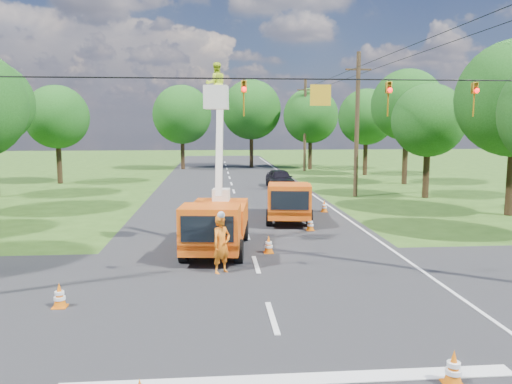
{
  "coord_description": "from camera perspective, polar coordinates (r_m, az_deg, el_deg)",
  "views": [
    {
      "loc": [
        -1.46,
        -12.3,
        4.99
      ],
      "look_at": [
        0.04,
        5.5,
        2.6
      ],
      "focal_mm": 35.0,
      "sensor_mm": 36.0,
      "label": 1
    }
  ],
  "objects": [
    {
      "name": "ground",
      "position": [
        32.72,
        -2.21,
        -1.16
      ],
      "size": [
        140.0,
        140.0,
        0.0
      ],
      "primitive_type": "plane",
      "color": "#2D4D17",
      "rests_on": "ground"
    },
    {
      "name": "road_main",
      "position": [
        32.72,
        -2.21,
        -1.16
      ],
      "size": [
        12.0,
        100.0,
        0.06
      ],
      "primitive_type": "cube",
      "color": "black",
      "rests_on": "ground"
    },
    {
      "name": "road_cross",
      "position": [
        15.22,
        0.98,
        -11.53
      ],
      "size": [
        56.0,
        10.0,
        0.07
      ],
      "primitive_type": "cube",
      "color": "black",
      "rests_on": "ground"
    },
    {
      "name": "stop_bar",
      "position": [
        10.48,
        4.05,
        -20.83
      ],
      "size": [
        9.0,
        0.45,
        0.02
      ],
      "primitive_type": "cube",
      "color": "silver",
      "rests_on": "ground"
    },
    {
      "name": "edge_line",
      "position": [
        33.44,
        7.42,
        -1.02
      ],
      "size": [
        0.12,
        90.0,
        0.02
      ],
      "primitive_type": "cube",
      "color": "silver",
      "rests_on": "ground"
    },
    {
      "name": "bucket_truck",
      "position": [
        19.75,
        -4.58,
        -2.35
      ],
      "size": [
        2.83,
        5.96,
        7.42
      ],
      "rotation": [
        0.0,
        0.0,
        -0.12
      ],
      "color": "#E64810",
      "rests_on": "ground"
    },
    {
      "name": "second_truck",
      "position": [
        26.26,
        3.8,
        -0.9
      ],
      "size": [
        2.88,
        5.92,
        2.13
      ],
      "rotation": [
        0.0,
        0.0,
        -0.14
      ],
      "color": "#E64810",
      "rests_on": "ground"
    },
    {
      "name": "ground_worker",
      "position": [
        16.94,
        -3.97,
        -6.03
      ],
      "size": [
        0.86,
        0.84,
        1.99
      ],
      "primitive_type": "imported",
      "rotation": [
        0.0,
        0.0,
        0.71
      ],
      "color": "orange",
      "rests_on": "ground"
    },
    {
      "name": "distant_car",
      "position": [
        39.98,
        2.76,
        1.54
      ],
      "size": [
        2.16,
        4.6,
        1.52
      ],
      "primitive_type": "imported",
      "rotation": [
        0.0,
        0.0,
        0.08
      ],
      "color": "black",
      "rests_on": "ground"
    },
    {
      "name": "traffic_cone_1",
      "position": [
        10.86,
        21.63,
        -18.21
      ],
      "size": [
        0.38,
        0.38,
        0.71
      ],
      "color": "orange",
      "rests_on": "ground"
    },
    {
      "name": "traffic_cone_2",
      "position": [
        19.61,
        1.45,
        -6.05
      ],
      "size": [
        0.38,
        0.38,
        0.71
      ],
      "color": "orange",
      "rests_on": "ground"
    },
    {
      "name": "traffic_cone_3",
      "position": [
        23.9,
        6.22,
        -3.6
      ],
      "size": [
        0.38,
        0.38,
        0.71
      ],
      "color": "orange",
      "rests_on": "ground"
    },
    {
      "name": "traffic_cone_4",
      "position": [
        14.96,
        -21.54,
        -10.97
      ],
      "size": [
        0.38,
        0.38,
        0.71
      ],
      "color": "orange",
      "rests_on": "ground"
    },
    {
      "name": "traffic_cone_7",
      "position": [
        29.06,
        7.8,
        -1.62
      ],
      "size": [
        0.38,
        0.38,
        0.71
      ],
      "color": "orange",
      "rests_on": "ground"
    },
    {
      "name": "pole_right_mid",
      "position": [
        35.72,
        11.47,
        7.66
      ],
      "size": [
        1.8,
        0.3,
        10.0
      ],
      "color": "#4C3823",
      "rests_on": "ground"
    },
    {
      "name": "pole_right_far",
      "position": [
        55.21,
        5.62,
        7.71
      ],
      "size": [
        1.8,
        0.3,
        10.0
      ],
      "color": "#4C3823",
      "rests_on": "ground"
    },
    {
      "name": "signal_span",
      "position": [
        14.79,
        9.8,
        10.95
      ],
      "size": [
        18.0,
        0.29,
        1.07
      ],
      "color": "black",
      "rests_on": "ground"
    },
    {
      "name": "tree_left_f",
      "position": [
        46.27,
        -21.8,
        7.95
      ],
      "size": [
        5.4,
        5.4,
        8.4
      ],
      "color": "#382616",
      "rests_on": "ground"
    },
    {
      "name": "tree_right_c",
      "position": [
        36.39,
        19.11,
        7.71
      ],
      "size": [
        5.0,
        5.0,
        7.83
      ],
      "color": "#382616",
      "rests_on": "ground"
    },
    {
      "name": "tree_right_d",
      "position": [
        44.42,
        16.89,
        9.48
      ],
      "size": [
        6.0,
        6.0,
        9.7
      ],
      "color": "#382616",
      "rests_on": "ground"
    },
    {
      "name": "tree_right_e",
      "position": [
        51.62,
        12.5,
        8.36
      ],
      "size": [
        5.6,
        5.6,
        8.63
      ],
      "color": "#382616",
      "rests_on": "ground"
    },
    {
      "name": "tree_far_a",
      "position": [
        57.42,
        -8.46,
        8.74
      ],
      "size": [
        6.6,
        6.6,
        9.5
      ],
      "color": "#382616",
      "rests_on": "ground"
    },
    {
      "name": "tree_far_b",
      "position": [
        59.5,
        -0.53,
        9.37
      ],
      "size": [
        7.0,
        7.0,
        10.32
      ],
      "color": "#382616",
      "rests_on": "ground"
    },
    {
      "name": "tree_far_c",
      "position": [
        57.37,
        6.26,
        8.65
      ],
      "size": [
        6.2,
        6.2,
        9.18
      ],
      "color": "#382616",
      "rests_on": "ground"
    }
  ]
}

